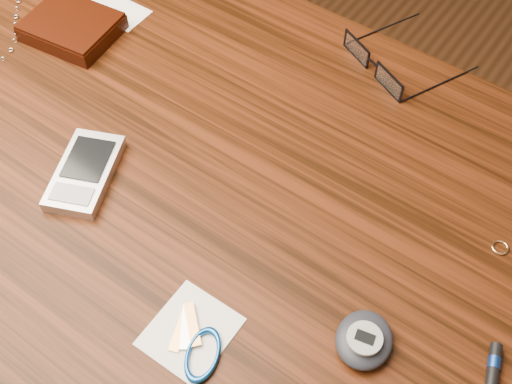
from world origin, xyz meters
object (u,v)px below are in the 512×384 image
pedometer (364,340)px  desk (219,224)px  eyeglasses (377,64)px  pda_phone (85,172)px  wallet_and_card (73,27)px  notepad_keys (197,343)px

pedometer → desk: bearing=162.6°
desk → eyeglasses: (0.07, 0.28, 0.12)m
eyeglasses → pedometer: (0.19, -0.36, -0.00)m
pda_phone → pedometer: bearing=1.5°
desk → pda_phone: size_ratio=7.44×
desk → pda_phone: bearing=-145.3°
eyeglasses → pedometer: size_ratio=2.31×
desk → pedometer: 0.29m
pedometer → wallet_and_card: bearing=163.8°
desk → notepad_keys: bearing=-57.2°
wallet_and_card → eyeglasses: (0.39, 0.19, -0.00)m
desk → notepad_keys: 0.24m
desk → wallet_and_card: bearing=164.8°
desk → pedometer: size_ratio=12.93×
pedometer → notepad_keys: pedometer is taller
notepad_keys → pedometer: bearing=35.8°
desk → eyeglasses: eyeglasses is taller
pda_phone → pedometer: (0.38, 0.01, 0.00)m
pedometer → notepad_keys: size_ratio=0.78×
eyeglasses → desk: bearing=-103.3°
wallet_and_card → pda_phone: 0.27m
pda_phone → notepad_keys: bearing=-20.0°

